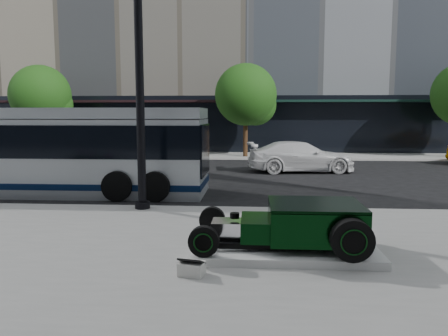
# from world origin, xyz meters

# --- Properties ---
(ground) EXTENTS (120.00, 120.00, 0.00)m
(ground) POSITION_xyz_m (0.00, 0.00, 0.00)
(ground) COLOR black
(ground) RESTS_ON ground
(sidewalk_far) EXTENTS (70.00, 4.00, 0.12)m
(sidewalk_far) POSITION_xyz_m (0.00, 14.00, 0.06)
(sidewalk_far) COLOR gray
(sidewalk_far) RESTS_ON ground
(street_trees) EXTENTS (29.80, 3.80, 5.70)m
(street_trees) POSITION_xyz_m (1.15, 13.07, 3.77)
(street_trees) COLOR black
(street_trees) RESTS_ON sidewalk_far
(display_plinth) EXTENTS (3.40, 1.80, 0.15)m
(display_plinth) POSITION_xyz_m (2.10, -6.08, 0.20)
(display_plinth) COLOR silver
(display_plinth) RESTS_ON sidewalk_near
(hot_rod) EXTENTS (3.22, 2.00, 0.81)m
(hot_rod) POSITION_xyz_m (2.43, -6.08, 0.70)
(hot_rod) COLOR black
(hot_rod) RESTS_ON display_plinth
(info_plaque) EXTENTS (0.45, 0.38, 0.31)m
(info_plaque) POSITION_xyz_m (0.51, -7.36, 0.24)
(info_plaque) COLOR silver
(info_plaque) RESTS_ON sidewalk_near
(lamppost) EXTENTS (0.41, 0.41, 7.50)m
(lamppost) POSITION_xyz_m (-1.57, -2.40, 3.59)
(lamppost) COLOR black
(lamppost) RESTS_ON sidewalk_near
(transit_bus) EXTENTS (12.12, 2.88, 2.92)m
(transit_bus) POSITION_xyz_m (-6.14, 0.40, 1.49)
(transit_bus) COLOR silver
(transit_bus) RESTS_ON ground
(white_sedan) EXTENTS (5.20, 2.61, 1.45)m
(white_sedan) POSITION_xyz_m (3.74, 6.63, 0.72)
(white_sedan) COLOR silver
(white_sedan) RESTS_ON ground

